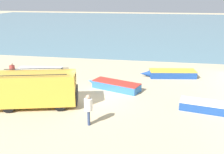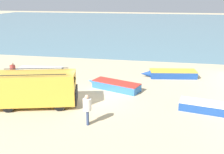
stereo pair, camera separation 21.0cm
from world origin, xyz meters
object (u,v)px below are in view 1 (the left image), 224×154
at_px(fishing_rowboat_0, 207,106).
at_px(fishing_rowboat_1, 38,71).
at_px(parked_van, 36,89).
at_px(fisherman_1, 88,107).
at_px(fishing_rowboat_2, 114,85).
at_px(fishing_rowboat_3, 171,74).
at_px(fisherman_0, 12,71).

height_order(fishing_rowboat_0, fishing_rowboat_1, fishing_rowboat_1).
bearing_deg(fishing_rowboat_0, parked_van, -161.86).
bearing_deg(parked_van, fisherman_1, -39.84).
xyz_separation_m(fishing_rowboat_0, fishing_rowboat_2, (-6.51, 2.93, 0.02)).
height_order(fishing_rowboat_1, fishing_rowboat_3, fishing_rowboat_3).
bearing_deg(parked_van, fishing_rowboat_1, 100.18).
distance_m(fishing_rowboat_3, fisherman_1, 11.34).
height_order(fishing_rowboat_0, fisherman_1, fisherman_1).
xyz_separation_m(parked_van, fisherman_0, (-4.25, 4.30, -0.23)).
relative_size(parked_van, fishing_rowboat_0, 1.46).
bearing_deg(fishing_rowboat_0, fisherman_0, -179.81).
xyz_separation_m(parked_van, fishing_rowboat_2, (4.45, 4.24, -0.95)).
bearing_deg(fishing_rowboat_1, parked_van, 107.71).
distance_m(fishing_rowboat_0, fishing_rowboat_2, 7.14).
height_order(parked_van, fishing_rowboat_3, parked_van).
height_order(fishing_rowboat_0, fishing_rowboat_3, fishing_rowboat_3).
height_order(fishing_rowboat_2, fishing_rowboat_3, fishing_rowboat_3).
relative_size(parked_van, fishing_rowboat_3, 1.10).
xyz_separation_m(fishing_rowboat_3, fisherman_1, (-4.88, -10.20, 0.78)).
relative_size(fishing_rowboat_0, fishing_rowboat_2, 0.83).
bearing_deg(fishing_rowboat_1, fisherman_0, 63.93).
bearing_deg(fisherman_0, fisherman_1, -151.68).
distance_m(fishing_rowboat_1, fisherman_0, 3.00).
xyz_separation_m(fishing_rowboat_1, fisherman_0, (-0.93, -2.76, 0.73)).
bearing_deg(fishing_rowboat_2, fishing_rowboat_0, 175.72).
bearing_deg(fishing_rowboat_1, fishing_rowboat_3, 178.52).
bearing_deg(fishing_rowboat_0, fishing_rowboat_1, 169.37).
distance_m(fishing_rowboat_0, fisherman_1, 7.67).
height_order(fisherman_0, fisherman_1, fisherman_1).
bearing_deg(fishing_rowboat_1, fisherman_1, 121.98).
height_order(fishing_rowboat_3, fisherman_0, fisherman_0).
xyz_separation_m(parked_van, fisherman_1, (4.02, -1.87, -0.17)).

